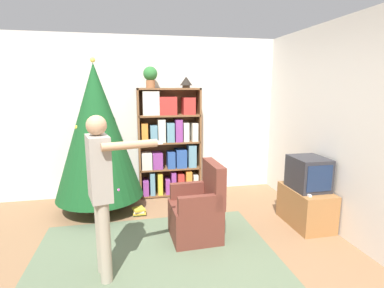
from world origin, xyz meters
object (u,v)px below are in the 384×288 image
Objects in this scene: television at (308,173)px; table_lamp at (186,81)px; armchair at (198,212)px; standing_person at (101,185)px; christmas_tree at (97,132)px; potted_plant at (150,76)px; bookshelf at (169,143)px.

television is 2.31m from table_lamp.
armchair is 0.59× the size of standing_person.
television is 0.22× the size of christmas_tree.
standing_person is at bearing -106.41° from potted_plant.
table_lamp is at bearing 172.37° from armchair.
table_lamp is at bearing 1.83° from bookshelf.
table_lamp is (-1.32, 1.48, 1.18)m from television.
television is at bearing -38.19° from potted_plant.
potted_plant is at bearing 28.53° from christmas_tree.
television is (1.61, -1.47, -0.18)m from bookshelf.
table_lamp is (1.37, 0.44, 0.71)m from christmas_tree.
armchair is 4.60× the size of table_lamp.
television is at bearing 89.96° from standing_person.
armchair is at bearing -74.68° from potted_plant.
potted_plant is (-0.27, 0.01, 1.08)m from bookshelf.
bookshelf is 1.19m from christmas_tree.
standing_person is at bearing -119.48° from table_lamp.
potted_plant reaches higher than standing_person.
armchair is at bearing -177.91° from television.
table_lamp reaches higher than bookshelf.
armchair is (-1.46, -0.05, -0.38)m from television.
television is 0.31× the size of standing_person.
christmas_tree is 6.65× the size of potted_plant.
table_lamp is (0.15, 1.54, 1.56)m from armchair.
table_lamp reaches higher than television.
table_lamp is at bearing 0.00° from potted_plant.
christmas_tree is (-1.08, -0.43, 0.28)m from bookshelf.
christmas_tree reaches higher than standing_person.
christmas_tree is 1.41× the size of standing_person.
table_lamp is at bearing 136.76° from standing_person.
potted_plant reaches higher than table_lamp.
armchair is 2.80× the size of potted_plant.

